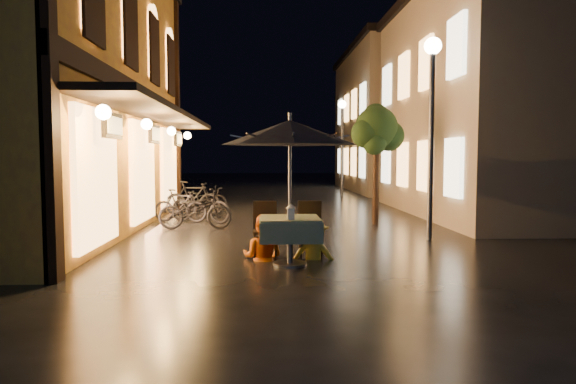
{
  "coord_description": "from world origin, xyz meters",
  "views": [
    {
      "loc": [
        -0.55,
        -8.63,
        1.77
      ],
      "look_at": [
        -0.1,
        0.21,
        1.15
      ],
      "focal_mm": 32.0,
      "sensor_mm": 36.0,
      "label": 1
    }
  ],
  "objects": [
    {
      "name": "cafe_chair_right",
      "position": [
        0.3,
        0.35,
        0.54
      ],
      "size": [
        0.42,
        0.42,
        0.97
      ],
      "color": "black",
      "rests_on": "ground"
    },
    {
      "name": "cafe_chair_left",
      "position": [
        -0.5,
        0.35,
        0.54
      ],
      "size": [
        0.42,
        0.42,
        0.97
      ],
      "color": "black",
      "rests_on": "ground"
    },
    {
      "name": "bicycle_2",
      "position": [
        -2.19,
        5.07,
        0.47
      ],
      "size": [
        1.89,
        1.31,
        0.94
      ],
      "primitive_type": "imported",
      "rotation": [
        0.0,
        0.0,
        1.14
      ],
      "color": "black",
      "rests_on": "ground"
    },
    {
      "name": "cafe_table",
      "position": [
        -0.1,
        -0.39,
        0.59
      ],
      "size": [
        0.99,
        0.99,
        0.78
      ],
      "color": "#59595E",
      "rests_on": "ground"
    },
    {
      "name": "streetlamp_far",
      "position": [
        3.0,
        14.0,
        2.92
      ],
      "size": [
        0.36,
        0.36,
        4.23
      ],
      "color": "#59595E",
      "rests_on": "ground"
    },
    {
      "name": "bicycle_3",
      "position": [
        -2.62,
        6.76,
        0.51
      ],
      "size": [
        1.76,
        0.75,
        1.03
      ],
      "primitive_type": "imported",
      "rotation": [
        0.0,
        0.0,
        1.41
      ],
      "color": "black",
      "rests_on": "ground"
    },
    {
      "name": "west_building",
      "position": [
        -5.72,
        4.0,
        3.71
      ],
      "size": [
        5.9,
        11.4,
        7.4
      ],
      "color": "#C27638",
      "rests_on": "ground"
    },
    {
      "name": "bicycle_0",
      "position": [
        -2.16,
        3.81,
        0.46
      ],
      "size": [
        1.76,
        0.65,
        0.92
      ],
      "primitive_type": "imported",
      "rotation": [
        0.0,
        0.0,
        1.59
      ],
      "color": "black",
      "rests_on": "ground"
    },
    {
      "name": "east_building_near",
      "position": [
        7.49,
        6.5,
        3.41
      ],
      "size": [
        7.3,
        9.3,
        6.8
      ],
      "color": "tan",
      "rests_on": "ground"
    },
    {
      "name": "person_orange",
      "position": [
        -0.54,
        0.12,
        0.75
      ],
      "size": [
        0.87,
        0.77,
        1.5
      ],
      "primitive_type": "imported",
      "rotation": [
        0.0,
        0.0,
        2.83
      ],
      "color": "#D45C0A",
      "rests_on": "ground"
    },
    {
      "name": "east_building_far",
      "position": [
        7.49,
        18.0,
        3.66
      ],
      "size": [
        7.3,
        10.3,
        7.3
      ],
      "color": "tan",
      "rests_on": "ground"
    },
    {
      "name": "streetlamp_near",
      "position": [
        3.0,
        2.0,
        2.92
      ],
      "size": [
        0.36,
        0.36,
        4.23
      ],
      "color": "#59595E",
      "rests_on": "ground"
    },
    {
      "name": "ground",
      "position": [
        0.0,
        0.0,
        0.0
      ],
      "size": [
        90.0,
        90.0,
        0.0
      ],
      "primitive_type": "plane",
      "color": "black",
      "rests_on": "ground"
    },
    {
      "name": "bicycle_4",
      "position": [
        -2.46,
        8.0,
        0.41
      ],
      "size": [
        1.57,
        0.61,
        0.81
      ],
      "primitive_type": "imported",
      "rotation": [
        0.0,
        0.0,
        1.62
      ],
      "color": "black",
      "rests_on": "ground"
    },
    {
      "name": "person_yellow",
      "position": [
        0.34,
        0.12,
        0.7
      ],
      "size": [
        0.99,
        0.71,
        1.39
      ],
      "primitive_type": "imported",
      "rotation": [
        0.0,
        0.0,
        2.91
      ],
      "color": "yellow",
      "rests_on": "ground"
    },
    {
      "name": "table_lantern",
      "position": [
        -0.1,
        -0.68,
        0.92
      ],
      "size": [
        0.16,
        0.16,
        0.25
      ],
      "color": "white",
      "rests_on": "cafe_table"
    },
    {
      "name": "patio_umbrella",
      "position": [
        -0.1,
        -0.39,
        2.15
      ],
      "size": [
        2.19,
        2.19,
        2.46
      ],
      "color": "#59595E",
      "rests_on": "ground"
    },
    {
      "name": "street_tree",
      "position": [
        2.41,
        4.51,
        2.42
      ],
      "size": [
        1.43,
        1.2,
        3.15
      ],
      "color": "black",
      "rests_on": "ground"
    },
    {
      "name": "bicycle_1",
      "position": [
        -2.73,
        5.15,
        0.45
      ],
      "size": [
        1.54,
        0.71,
        0.89
      ],
      "primitive_type": "imported",
      "rotation": [
        0.0,
        0.0,
        1.37
      ],
      "color": "black",
      "rests_on": "ground"
    }
  ]
}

